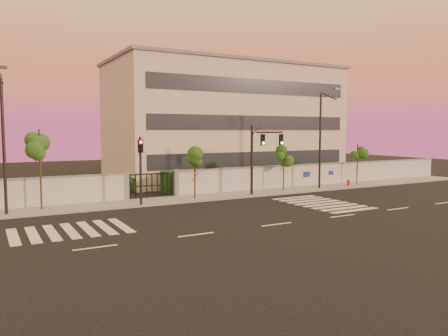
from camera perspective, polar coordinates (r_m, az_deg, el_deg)
The scene contains 15 objects.
ground at distance 24.82m, azimuth 6.89°, elevation -7.33°, with size 120.00×120.00×0.00m, color black.
sidewalk at distance 33.71m, azimuth -3.68°, elevation -3.92°, with size 60.00×3.00×0.15m, color gray.
perimeter_wall at distance 34.97m, azimuth -4.60°, elevation -1.96°, with size 60.00×0.36×2.20m.
hedge_row at distance 37.91m, azimuth -4.86°, elevation -1.81°, with size 41.00×4.25×1.80m.
institutional_building at distance 47.67m, azimuth 0.13°, elevation 6.00°, with size 24.40×12.40×12.25m.
road_markings at distance 27.10m, azimuth -0.55°, elevation -6.23°, with size 57.00×7.62×0.02m.
street_tree_c at distance 30.46m, azimuth -22.90°, elevation 2.05°, with size 1.50×1.20×5.35m.
street_tree_d at distance 32.75m, azimuth -3.82°, elevation 0.74°, with size 1.51×1.20×3.90m.
street_tree_e at distance 37.57m, azimuth 7.82°, elevation 1.19°, with size 1.30×1.03×3.85m.
street_tree_f at distance 43.81m, azimuth 17.04°, elevation 1.68°, with size 1.35×1.08×4.00m.
traffic_signal_main at distance 35.14m, azimuth 4.65°, elevation 2.17°, with size 3.51×1.24×5.66m.
traffic_signal_secondary at distance 30.35m, azimuth -10.84°, elevation 0.70°, with size 0.38×0.35×4.83m.
streetlight_west at distance 29.38m, azimuth -26.85°, elevation 3.48°, with size 0.53×2.13×8.85m.
streetlight_east at distance 39.22m, azimuth 12.63°, elevation 4.08°, with size 0.53×2.12×8.80m.
fire_hydrant at distance 41.89m, azimuth 15.94°, elevation -1.93°, with size 0.31×0.29×0.78m.
Camera 1 is at (-14.30, -19.59, 5.25)m, focal length 35.00 mm.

